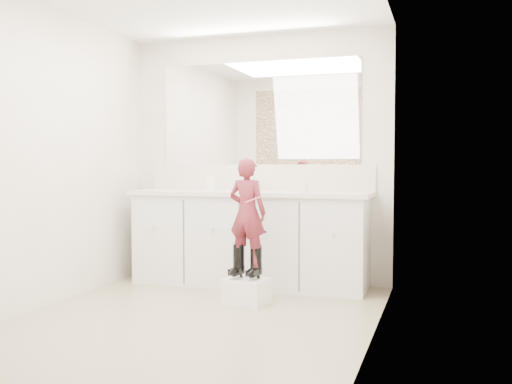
% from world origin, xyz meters
% --- Properties ---
extents(floor, '(3.00, 3.00, 0.00)m').
position_xyz_m(floor, '(0.00, 0.00, 0.00)').
color(floor, '#877958').
rests_on(floor, ground).
extents(wall_back, '(2.60, 0.00, 2.60)m').
position_xyz_m(wall_back, '(0.00, 1.50, 1.20)').
color(wall_back, beige).
rests_on(wall_back, floor).
extents(wall_front, '(2.60, 0.00, 2.60)m').
position_xyz_m(wall_front, '(0.00, -1.50, 1.20)').
color(wall_front, beige).
rests_on(wall_front, floor).
extents(wall_left, '(0.00, 3.00, 3.00)m').
position_xyz_m(wall_left, '(-1.30, 0.00, 1.20)').
color(wall_left, beige).
rests_on(wall_left, floor).
extents(wall_right, '(0.00, 3.00, 3.00)m').
position_xyz_m(wall_right, '(1.30, 0.00, 1.20)').
color(wall_right, beige).
rests_on(wall_right, floor).
extents(vanity_cabinet, '(2.20, 0.55, 0.85)m').
position_xyz_m(vanity_cabinet, '(0.00, 1.23, 0.42)').
color(vanity_cabinet, silver).
rests_on(vanity_cabinet, floor).
extents(countertop, '(2.28, 0.58, 0.04)m').
position_xyz_m(countertop, '(0.00, 1.21, 0.87)').
color(countertop, beige).
rests_on(countertop, vanity_cabinet).
extents(backsplash, '(2.28, 0.03, 0.25)m').
position_xyz_m(backsplash, '(0.00, 1.49, 1.02)').
color(backsplash, beige).
rests_on(backsplash, countertop).
extents(mirror, '(2.00, 0.02, 1.00)m').
position_xyz_m(mirror, '(0.00, 1.49, 1.64)').
color(mirror, white).
rests_on(mirror, wall_back).
extents(dot_panel, '(2.00, 0.01, 1.20)m').
position_xyz_m(dot_panel, '(0.00, -1.49, 1.65)').
color(dot_panel, '#472819').
rests_on(dot_panel, wall_front).
extents(faucet, '(0.08, 0.08, 0.10)m').
position_xyz_m(faucet, '(0.00, 1.38, 0.94)').
color(faucet, silver).
rests_on(faucet, countertop).
extents(cup, '(0.11, 0.11, 0.09)m').
position_xyz_m(cup, '(0.54, 1.16, 0.94)').
color(cup, beige).
rests_on(cup, countertop).
extents(soap_bottle, '(0.10, 0.10, 0.18)m').
position_xyz_m(soap_bottle, '(-0.40, 1.26, 0.98)').
color(soap_bottle, silver).
rests_on(soap_bottle, countertop).
extents(step_stool, '(0.37, 0.32, 0.21)m').
position_xyz_m(step_stool, '(0.22, 0.52, 0.11)').
color(step_stool, white).
rests_on(step_stool, floor).
extents(boot_left, '(0.13, 0.20, 0.27)m').
position_xyz_m(boot_left, '(0.14, 0.54, 0.35)').
color(boot_left, black).
rests_on(boot_left, step_stool).
extents(boot_right, '(0.13, 0.20, 0.27)m').
position_xyz_m(boot_right, '(0.29, 0.54, 0.35)').
color(boot_right, black).
rests_on(boot_right, step_stool).
extents(toddler, '(0.35, 0.26, 0.88)m').
position_xyz_m(toddler, '(0.22, 0.54, 0.75)').
color(toddler, '#A43247').
rests_on(toddler, step_stool).
extents(toothbrush, '(0.14, 0.03, 0.06)m').
position_xyz_m(toothbrush, '(0.29, 0.46, 0.86)').
color(toothbrush, '#D95480').
rests_on(toothbrush, toddler).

